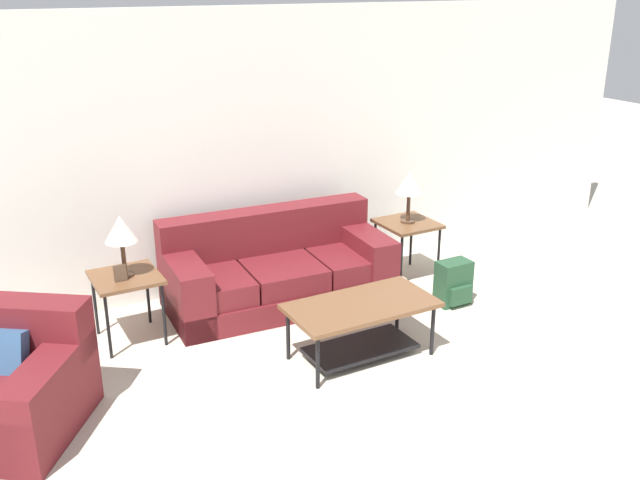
{
  "coord_description": "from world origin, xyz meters",
  "views": [
    {
      "loc": [
        -2.76,
        -1.69,
        2.84
      ],
      "look_at": [
        -0.12,
        3.12,
        0.8
      ],
      "focal_mm": 40.0,
      "sensor_mm": 36.0,
      "label": 1
    }
  ],
  "objects_px": {
    "table_lamp_right": "(409,184)",
    "table_lamp_left": "(121,230)",
    "side_table_right": "(407,228)",
    "armchair": "(0,389)",
    "side_table_left": "(126,282)",
    "backpack": "(454,283)",
    "coffee_table": "(361,318)",
    "couch": "(277,272)"
  },
  "relations": [
    {
      "from": "couch",
      "to": "side_table_left",
      "type": "xyz_separation_m",
      "value": [
        -1.39,
        -0.09,
        0.22
      ]
    },
    {
      "from": "armchair",
      "to": "backpack",
      "type": "bearing_deg",
      "value": 1.18
    },
    {
      "from": "side_table_left",
      "to": "table_lamp_left",
      "type": "height_order",
      "value": "table_lamp_left"
    },
    {
      "from": "table_lamp_right",
      "to": "couch",
      "type": "bearing_deg",
      "value": 176.37
    },
    {
      "from": "armchair",
      "to": "table_lamp_left",
      "type": "relative_size",
      "value": 2.69
    },
    {
      "from": "side_table_right",
      "to": "backpack",
      "type": "relative_size",
      "value": 1.39
    },
    {
      "from": "armchair",
      "to": "backpack",
      "type": "distance_m",
      "value": 3.84
    },
    {
      "from": "armchair",
      "to": "side_table_left",
      "type": "bearing_deg",
      "value": 37.53
    },
    {
      "from": "table_lamp_left",
      "to": "backpack",
      "type": "bearing_deg",
      "value": -14.8
    },
    {
      "from": "couch",
      "to": "side_table_right",
      "type": "relative_size",
      "value": 3.6
    },
    {
      "from": "side_table_right",
      "to": "table_lamp_right",
      "type": "distance_m",
      "value": 0.44
    },
    {
      "from": "armchair",
      "to": "side_table_left",
      "type": "height_order",
      "value": "armchair"
    },
    {
      "from": "table_lamp_right",
      "to": "table_lamp_left",
      "type": "bearing_deg",
      "value": 180.0
    },
    {
      "from": "armchair",
      "to": "side_table_left",
      "type": "relative_size",
      "value": 2.38
    },
    {
      "from": "couch",
      "to": "table_lamp_right",
      "type": "bearing_deg",
      "value": -3.63
    },
    {
      "from": "side_table_left",
      "to": "backpack",
      "type": "bearing_deg",
      "value": -14.8
    },
    {
      "from": "couch",
      "to": "table_lamp_left",
      "type": "height_order",
      "value": "table_lamp_left"
    },
    {
      "from": "coffee_table",
      "to": "backpack",
      "type": "height_order",
      "value": "coffee_table"
    },
    {
      "from": "backpack",
      "to": "table_lamp_left",
      "type": "bearing_deg",
      "value": 165.2
    },
    {
      "from": "side_table_left",
      "to": "table_lamp_right",
      "type": "height_order",
      "value": "table_lamp_right"
    },
    {
      "from": "side_table_right",
      "to": "backpack",
      "type": "bearing_deg",
      "value": -89.1
    },
    {
      "from": "side_table_left",
      "to": "backpack",
      "type": "relative_size",
      "value": 1.39
    },
    {
      "from": "side_table_right",
      "to": "armchair",
      "type": "bearing_deg",
      "value": -168.0
    },
    {
      "from": "side_table_right",
      "to": "side_table_left",
      "type": "bearing_deg",
      "value": 180.0
    },
    {
      "from": "backpack",
      "to": "coffee_table",
      "type": "bearing_deg",
      "value": -161.39
    },
    {
      "from": "armchair",
      "to": "side_table_left",
      "type": "xyz_separation_m",
      "value": [
        1.06,
        0.81,
        0.23
      ]
    },
    {
      "from": "coffee_table",
      "to": "couch",
      "type": "bearing_deg",
      "value": 95.91
    },
    {
      "from": "coffee_table",
      "to": "side_table_right",
      "type": "height_order",
      "value": "side_table_right"
    },
    {
      "from": "armchair",
      "to": "coffee_table",
      "type": "relative_size",
      "value": 1.19
    },
    {
      "from": "couch",
      "to": "coffee_table",
      "type": "height_order",
      "value": "couch"
    },
    {
      "from": "coffee_table",
      "to": "backpack",
      "type": "bearing_deg",
      "value": 18.61
    },
    {
      "from": "backpack",
      "to": "side_table_right",
      "type": "bearing_deg",
      "value": 90.9
    },
    {
      "from": "armchair",
      "to": "table_lamp_left",
      "type": "height_order",
      "value": "table_lamp_left"
    },
    {
      "from": "armchair",
      "to": "backpack",
      "type": "relative_size",
      "value": 3.31
    },
    {
      "from": "side_table_left",
      "to": "table_lamp_right",
      "type": "relative_size",
      "value": 1.13
    },
    {
      "from": "side_table_right",
      "to": "table_lamp_left",
      "type": "height_order",
      "value": "table_lamp_left"
    },
    {
      "from": "table_lamp_left",
      "to": "coffee_table",
      "type": "bearing_deg",
      "value": -37.41
    },
    {
      "from": "side_table_left",
      "to": "table_lamp_right",
      "type": "xyz_separation_m",
      "value": [
        2.77,
        0.0,
        0.44
      ]
    },
    {
      "from": "couch",
      "to": "armchair",
      "type": "relative_size",
      "value": 1.52
    },
    {
      "from": "couch",
      "to": "coffee_table",
      "type": "distance_m",
      "value": 1.25
    },
    {
      "from": "coffee_table",
      "to": "side_table_left",
      "type": "relative_size",
      "value": 2.0
    },
    {
      "from": "side_table_right",
      "to": "table_lamp_left",
      "type": "relative_size",
      "value": 1.13
    }
  ]
}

